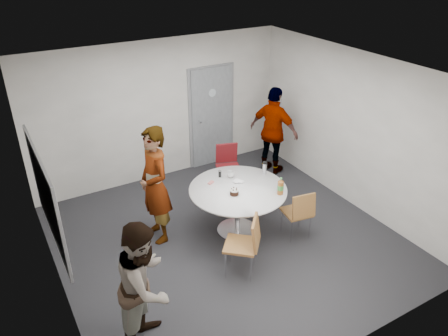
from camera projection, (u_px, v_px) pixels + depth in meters
floor at (227, 239)px, 6.98m from camera, size 5.00×5.00×0.00m
ceiling at (227, 73)px, 5.71m from camera, size 5.00×5.00×0.00m
wall_back at (160, 111)px, 8.25m from camera, size 5.00×0.00×5.00m
wall_left at (48, 213)px, 5.24m from camera, size 0.00×5.00×5.00m
wall_right at (353, 130)px, 7.45m from camera, size 0.00×5.00×5.00m
wall_front at (351, 263)px, 4.44m from camera, size 5.00×0.00×5.00m
door at (212, 117)px, 8.88m from camera, size 1.02×0.17×2.12m
whiteboard at (46, 197)px, 5.36m from camera, size 0.04×1.90×1.25m
table at (239, 195)px, 6.87m from camera, size 1.54×1.54×1.08m
chair_near_left at (247, 240)px, 6.03m from camera, size 0.64×0.64×0.92m
chair_near_right at (300, 211)px, 6.78m from camera, size 0.46×0.50×0.85m
chair_far at (228, 162)px, 8.15m from camera, size 0.54×0.57×0.89m
person_main at (155, 186)px, 6.60m from camera, size 0.48×0.71×1.89m
person_left at (145, 285)px, 4.89m from camera, size 1.01×1.02×1.66m
person_right at (274, 131)px, 8.57m from camera, size 0.83×1.13×1.78m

